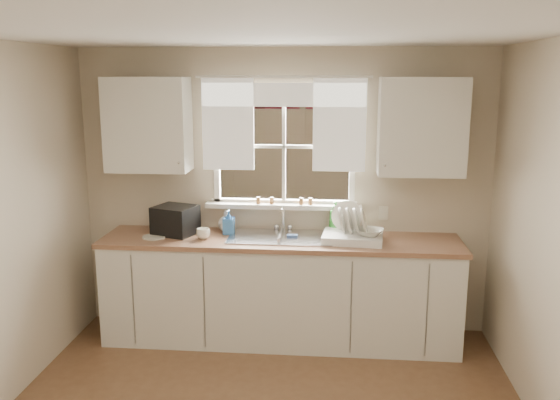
# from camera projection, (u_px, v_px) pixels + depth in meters

# --- Properties ---
(room_walls) EXTENTS (3.62, 4.02, 2.50)m
(room_walls) POSITION_uv_depth(u_px,v_px,m) (251.00, 268.00, 3.24)
(room_walls) COLOR beige
(room_walls) RESTS_ON ground
(ceiling) EXTENTS (3.60, 4.00, 0.02)m
(ceiling) POSITION_uv_depth(u_px,v_px,m) (250.00, 29.00, 3.04)
(ceiling) COLOR silver
(ceiling) RESTS_ON room_walls
(window) EXTENTS (1.38, 0.16, 1.06)m
(window) POSITION_uv_depth(u_px,v_px,m) (284.00, 165.00, 5.20)
(window) COLOR white
(window) RESTS_ON room_walls
(curtains) EXTENTS (1.50, 0.03, 0.81)m
(curtains) POSITION_uv_depth(u_px,v_px,m) (283.00, 115.00, 5.06)
(curtains) COLOR white
(curtains) RESTS_ON room_walls
(base_cabinets) EXTENTS (3.00, 0.62, 0.87)m
(base_cabinets) POSITION_uv_depth(u_px,v_px,m) (280.00, 292.00, 5.11)
(base_cabinets) COLOR silver
(base_cabinets) RESTS_ON ground
(countertop) EXTENTS (3.04, 0.65, 0.04)m
(countertop) POSITION_uv_depth(u_px,v_px,m) (280.00, 241.00, 5.01)
(countertop) COLOR #936549
(countertop) RESTS_ON base_cabinets
(upper_cabinet_left) EXTENTS (0.70, 0.33, 0.80)m
(upper_cabinet_left) POSITION_uv_depth(u_px,v_px,m) (148.00, 125.00, 5.06)
(upper_cabinet_left) COLOR silver
(upper_cabinet_left) RESTS_ON room_walls
(upper_cabinet_right) EXTENTS (0.70, 0.33, 0.80)m
(upper_cabinet_right) POSITION_uv_depth(u_px,v_px,m) (422.00, 127.00, 4.85)
(upper_cabinet_right) COLOR silver
(upper_cabinet_right) RESTS_ON room_walls
(wall_outlet) EXTENTS (0.08, 0.01, 0.12)m
(wall_outlet) POSITION_uv_depth(u_px,v_px,m) (383.00, 213.00, 5.19)
(wall_outlet) COLOR beige
(wall_outlet) RESTS_ON room_walls
(sill_jars) EXTENTS (0.50, 0.04, 0.06)m
(sill_jars) POSITION_uv_depth(u_px,v_px,m) (285.00, 201.00, 5.20)
(sill_jars) COLOR brown
(sill_jars) RESTS_ON window
(backyard) EXTENTS (20.00, 10.00, 6.13)m
(backyard) POSITION_uv_depth(u_px,v_px,m) (345.00, 8.00, 10.98)
(backyard) COLOR #335421
(backyard) RESTS_ON ground
(sink) EXTENTS (0.88, 0.52, 0.40)m
(sink) POSITION_uv_depth(u_px,v_px,m) (281.00, 246.00, 5.05)
(sink) COLOR #B7B7BC
(sink) RESTS_ON countertop
(dish_rack) EXTENTS (0.52, 0.41, 0.31)m
(dish_rack) POSITION_uv_depth(u_px,v_px,m) (352.00, 233.00, 4.92)
(dish_rack) COLOR white
(dish_rack) RESTS_ON countertop
(bowl) EXTENTS (0.29, 0.29, 0.05)m
(bowl) POSITION_uv_depth(u_px,v_px,m) (370.00, 232.00, 4.85)
(bowl) COLOR silver
(bowl) RESTS_ON dish_rack
(soap_bottle_a) EXTENTS (0.14, 0.14, 0.29)m
(soap_bottle_a) POSITION_uv_depth(u_px,v_px,m) (335.00, 217.00, 5.13)
(soap_bottle_a) COLOR green
(soap_bottle_a) RESTS_ON countertop
(soap_bottle_b) EXTENTS (0.10, 0.10, 0.21)m
(soap_bottle_b) POSITION_uv_depth(u_px,v_px,m) (229.00, 222.00, 5.13)
(soap_bottle_b) COLOR #2E67AE
(soap_bottle_b) RESTS_ON countertop
(soap_bottle_c) EXTENTS (0.18, 0.18, 0.18)m
(soap_bottle_c) POSITION_uv_depth(u_px,v_px,m) (226.00, 221.00, 5.23)
(soap_bottle_c) COLOR beige
(soap_bottle_c) RESTS_ON countertop
(saucer) EXTENTS (0.20, 0.20, 0.01)m
(saucer) POSITION_uv_depth(u_px,v_px,m) (154.00, 237.00, 5.04)
(saucer) COLOR beige
(saucer) RESTS_ON countertop
(cup) EXTENTS (0.14, 0.14, 0.09)m
(cup) POSITION_uv_depth(u_px,v_px,m) (203.00, 234.00, 4.99)
(cup) COLOR white
(cup) RESTS_ON countertop
(black_appliance) EXTENTS (0.41, 0.39, 0.25)m
(black_appliance) POSITION_uv_depth(u_px,v_px,m) (175.00, 220.00, 5.13)
(black_appliance) COLOR black
(black_appliance) RESTS_ON countertop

